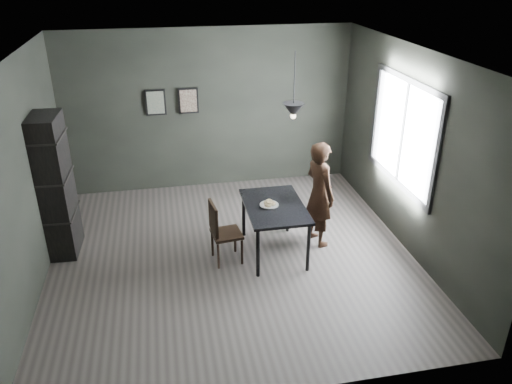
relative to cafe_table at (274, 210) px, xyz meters
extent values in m
plane|color=#3B3633|center=(-0.60, 0.00, -0.67)|extent=(5.00, 5.00, 0.00)
cube|color=black|center=(-0.60, 2.50, 0.73)|extent=(5.00, 0.10, 2.80)
cube|color=silver|center=(-0.60, 0.00, 2.13)|extent=(5.00, 5.00, 0.02)
cube|color=white|center=(1.88, 0.20, 0.93)|extent=(0.02, 1.80, 1.40)
cube|color=black|center=(1.87, 0.20, 0.93)|extent=(0.04, 1.96, 1.56)
cube|color=black|center=(0.00, 0.00, 0.06)|extent=(0.80, 1.20, 0.04)
cylinder|color=black|center=(-0.34, -0.54, -0.32)|extent=(0.05, 0.05, 0.71)
cylinder|color=black|center=(0.34, -0.54, -0.32)|extent=(0.05, 0.05, 0.71)
cylinder|color=black|center=(-0.34, 0.54, -0.32)|extent=(0.05, 0.05, 0.71)
cylinder|color=black|center=(0.34, 0.54, -0.32)|extent=(0.05, 0.05, 0.71)
cylinder|color=white|center=(-0.08, 0.00, 0.08)|extent=(0.23, 0.23, 0.01)
torus|color=beige|center=(-0.03, 0.00, 0.11)|extent=(0.10, 0.10, 0.04)
torus|color=beige|center=(-0.09, 0.04, 0.11)|extent=(0.10, 0.10, 0.04)
torus|color=beige|center=(-0.10, -0.03, 0.11)|extent=(0.10, 0.10, 0.04)
torus|color=beige|center=(-0.08, 0.00, 0.14)|extent=(0.13, 0.13, 0.05)
imported|color=black|center=(0.69, 0.16, 0.11)|extent=(0.53, 0.66, 1.56)
cube|color=black|center=(-0.68, -0.08, -0.26)|extent=(0.44, 0.44, 0.04)
cube|color=black|center=(-0.86, -0.10, 0.01)|extent=(0.09, 0.39, 0.43)
cylinder|color=black|center=(-0.83, -0.26, -0.48)|extent=(0.03, 0.03, 0.38)
cylinder|color=black|center=(-0.50, -0.22, -0.48)|extent=(0.03, 0.03, 0.38)
cylinder|color=black|center=(-0.87, 0.07, -0.48)|extent=(0.03, 0.03, 0.38)
cylinder|color=black|center=(-0.54, 0.11, -0.48)|extent=(0.03, 0.03, 0.38)
cube|color=black|center=(-2.92, 0.63, 0.33)|extent=(0.41, 0.68, 2.00)
cylinder|color=black|center=(0.25, 0.10, 1.75)|extent=(0.01, 0.01, 0.75)
cone|color=black|center=(0.25, 0.10, 1.38)|extent=(0.28, 0.28, 0.18)
sphere|color=#FFE0B2|center=(0.25, 0.10, 1.30)|extent=(0.07, 0.07, 0.07)
cube|color=black|center=(-1.50, 2.47, 0.93)|extent=(0.34, 0.03, 0.44)
cube|color=#435E52|center=(-1.50, 2.45, 0.93)|extent=(0.28, 0.01, 0.38)
cube|color=black|center=(-0.95, 2.47, 0.93)|extent=(0.34, 0.03, 0.44)
cube|color=brown|center=(-0.95, 2.45, 0.93)|extent=(0.28, 0.01, 0.38)
camera|label=1|loc=(-1.42, -5.92, 3.20)|focal=35.00mm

